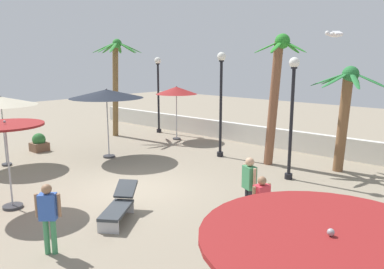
{
  "coord_description": "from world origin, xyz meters",
  "views": [
    {
      "loc": [
        9.34,
        -7.57,
        4.21
      ],
      "look_at": [
        0.0,
        3.0,
        1.4
      ],
      "focal_mm": 35.17,
      "sensor_mm": 36.0,
      "label": 1
    }
  ],
  "objects": [
    {
      "name": "patio_umbrella_1",
      "position": [
        -4.38,
        6.71,
        2.61
      ],
      "size": [
        2.19,
        2.19,
        2.88
      ],
      "color": "#333338",
      "rests_on": "ground_plane"
    },
    {
      "name": "planter",
      "position": [
        -7.4,
        0.54,
        0.38
      ],
      "size": [
        0.7,
        0.7,
        0.85
      ],
      "color": "brown",
      "rests_on": "ground_plane"
    },
    {
      "name": "guest_0",
      "position": [
        1.95,
        -3.91,
        0.97
      ],
      "size": [
        0.43,
        0.42,
        1.61
      ],
      "color": "#3F8C59",
      "rests_on": "ground_plane"
    },
    {
      "name": "palm_tree_3",
      "position": [
        4.42,
        6.61,
        2.55
      ],
      "size": [
        2.73,
        2.73,
        4.0
      ],
      "color": "brown",
      "rests_on": "ground_plane"
    },
    {
      "name": "guest_2",
      "position": [
        5.01,
        -0.2,
        0.92
      ],
      "size": [
        0.32,
        0.54,
        1.54
      ],
      "color": "#26262D",
      "rests_on": "ground_plane"
    },
    {
      "name": "patio_umbrella_4",
      "position": [
        -6.04,
        -1.53,
        2.61
      ],
      "size": [
        2.74,
        2.74,
        2.85
      ],
      "color": "#333338",
      "rests_on": "ground_plane"
    },
    {
      "name": "lamp_post_1",
      "position": [
        -0.43,
        5.37,
        2.8
      ],
      "size": [
        0.38,
        0.38,
        4.53
      ],
      "color": "black",
      "rests_on": "ground_plane"
    },
    {
      "name": "ground_plane",
      "position": [
        0.0,
        0.0,
        0.0
      ],
      "size": [
        56.0,
        56.0,
        0.0
      ],
      "primitive_type": "plane",
      "color": "gray"
    },
    {
      "name": "lamp_post_0",
      "position": [
        3.36,
        4.43,
        2.61
      ],
      "size": [
        0.36,
        0.36,
        4.3
      ],
      "color": "black",
      "rests_on": "ground_plane"
    },
    {
      "name": "patio_umbrella_2",
      "position": [
        7.99,
        -3.8,
        2.26
      ],
      "size": [
        2.84,
        2.84,
        2.45
      ],
      "color": "#333338",
      "rests_on": "ground_plane"
    },
    {
      "name": "palm_tree_2",
      "position": [
        -7.45,
        5.17,
        3.36
      ],
      "size": [
        2.64,
        2.65,
        5.31
      ],
      "color": "brown",
      "rests_on": "ground_plane"
    },
    {
      "name": "patio_umbrella_0",
      "position": [
        -1.34,
        -3.32,
        2.2
      ],
      "size": [
        2.07,
        2.07,
        2.57
      ],
      "color": "#333338",
      "rests_on": "ground_plane"
    },
    {
      "name": "guest_1",
      "position": [
        4.2,
        0.52,
        1.04
      ],
      "size": [
        0.52,
        0.36,
        1.71
      ],
      "color": "#26262D",
      "rests_on": "ground_plane"
    },
    {
      "name": "seagull_0",
      "position": [
        6.09,
        0.77,
        4.76
      ],
      "size": [
        0.63,
        0.93,
        0.14
      ],
      "color": "white"
    },
    {
      "name": "lounge_chair_0",
      "position": [
        1.6,
        -1.76,
        0.4
      ],
      "size": [
        1.5,
        1.85,
        0.82
      ],
      "color": "#B7B7BC",
      "rests_on": "ground_plane"
    },
    {
      "name": "patio_umbrella_3",
      "position": [
        -4.0,
        2.01,
        2.77
      ],
      "size": [
        3.14,
        3.14,
        3.03
      ],
      "color": "#333338",
      "rests_on": "ground_plane"
    },
    {
      "name": "palm_tree_0",
      "position": [
        2.0,
        5.69,
        3.14
      ],
      "size": [
        2.02,
        2.14,
        5.19
      ],
      "color": "brown",
      "rests_on": "ground_plane"
    },
    {
      "name": "boundary_wall",
      "position": [
        0.0,
        8.56,
        0.47
      ],
      "size": [
        25.2,
        0.3,
        0.94
      ],
      "primitive_type": "cube",
      "color": "silver",
      "rests_on": "ground_plane"
    },
    {
      "name": "lamp_post_3",
      "position": [
        -6.55,
        7.46,
        2.72
      ],
      "size": [
        0.38,
        0.38,
        4.36
      ],
      "color": "black",
      "rests_on": "ground_plane"
    }
  ]
}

